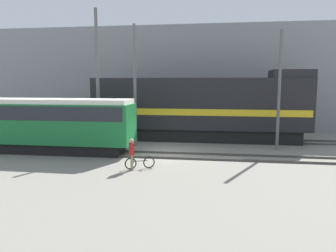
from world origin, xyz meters
name	(u,v)px	position (x,y,z in m)	size (l,w,h in m)	color
ground_plane	(165,154)	(0.00, 0.00, 0.00)	(120.00, 120.00, 0.00)	gray
track_near	(163,155)	(0.00, -0.57, 0.07)	(60.00, 1.50, 0.14)	#47423D
track_far	(175,139)	(0.00, 5.56, 0.07)	(60.00, 1.51, 0.14)	#47423D
building_backdrop	(186,78)	(0.00, 14.08, 5.07)	(40.62, 6.00, 10.13)	gray
freight_locomotive	(200,108)	(2.00, 5.56, 2.62)	(16.94, 3.04, 5.59)	black
streetcar	(48,122)	(-7.72, -0.57, 2.05)	(11.36, 2.54, 3.58)	black
bicycle	(140,163)	(-0.76, -3.81, 0.33)	(1.53, 0.77, 0.70)	black
person	(132,151)	(-1.12, -4.13, 1.03)	(0.35, 0.42, 1.70)	#8C7A5B
utility_pole_left	(97,78)	(-5.38, 2.49, 4.96)	(0.24, 0.24, 9.92)	#595959
utility_pole_center	(135,86)	(-2.58, 2.49, 4.37)	(0.21, 0.21, 8.74)	#595959
utility_pole_right	(279,91)	(7.46, 2.49, 4.07)	(0.21, 0.21, 8.14)	#595959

